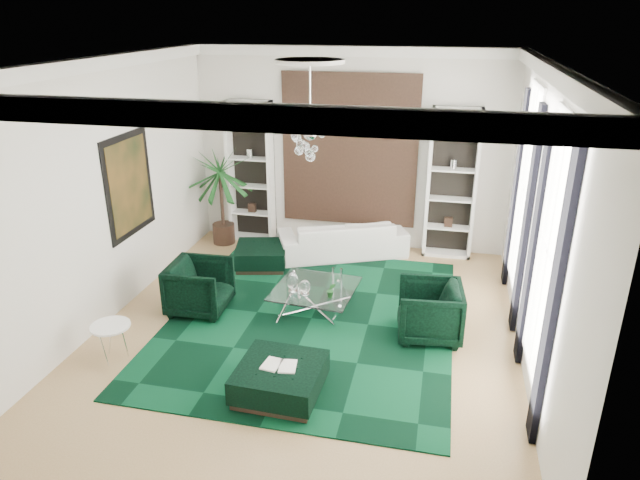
% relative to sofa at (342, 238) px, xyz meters
% --- Properties ---
extents(floor, '(6.00, 7.00, 0.02)m').
position_rel_sofa_xyz_m(floor, '(0.00, -2.85, -0.36)').
color(floor, tan).
rests_on(floor, ground).
extents(ceiling, '(6.00, 7.00, 0.02)m').
position_rel_sofa_xyz_m(ceiling, '(0.00, -2.85, 3.46)').
color(ceiling, white).
rests_on(ceiling, ground).
extents(wall_back, '(6.00, 0.02, 3.80)m').
position_rel_sofa_xyz_m(wall_back, '(0.00, 0.66, 1.55)').
color(wall_back, silver).
rests_on(wall_back, ground).
extents(wall_front, '(6.00, 0.02, 3.80)m').
position_rel_sofa_xyz_m(wall_front, '(0.00, -6.36, 1.55)').
color(wall_front, silver).
rests_on(wall_front, ground).
extents(wall_left, '(0.02, 7.00, 3.80)m').
position_rel_sofa_xyz_m(wall_left, '(-3.01, -2.85, 1.55)').
color(wall_left, silver).
rests_on(wall_left, ground).
extents(wall_right, '(0.02, 7.00, 3.80)m').
position_rel_sofa_xyz_m(wall_right, '(3.01, -2.85, 1.55)').
color(wall_right, silver).
rests_on(wall_right, ground).
extents(crown_molding, '(6.00, 7.00, 0.18)m').
position_rel_sofa_xyz_m(crown_molding, '(0.00, -2.85, 3.35)').
color(crown_molding, white).
rests_on(crown_molding, ceiling).
extents(ceiling_medallion, '(0.90, 0.90, 0.05)m').
position_rel_sofa_xyz_m(ceiling_medallion, '(0.00, -2.55, 3.42)').
color(ceiling_medallion, white).
rests_on(ceiling_medallion, ceiling).
extents(tapestry, '(2.50, 0.06, 2.80)m').
position_rel_sofa_xyz_m(tapestry, '(0.00, 0.61, 1.55)').
color(tapestry, black).
rests_on(tapestry, wall_back).
extents(shelving_left, '(0.90, 0.38, 2.80)m').
position_rel_sofa_xyz_m(shelving_left, '(-1.95, 0.46, 1.05)').
color(shelving_left, white).
rests_on(shelving_left, floor).
extents(shelving_right, '(0.90, 0.38, 2.80)m').
position_rel_sofa_xyz_m(shelving_right, '(1.95, 0.46, 1.05)').
color(shelving_right, white).
rests_on(shelving_right, floor).
extents(painting, '(0.04, 1.30, 1.60)m').
position_rel_sofa_xyz_m(painting, '(-2.97, -2.25, 1.50)').
color(painting, black).
rests_on(painting, wall_left).
extents(window_near, '(0.03, 1.10, 2.90)m').
position_rel_sofa_xyz_m(window_near, '(2.99, -3.75, 1.55)').
color(window_near, white).
rests_on(window_near, wall_right).
extents(curtain_near_a, '(0.07, 0.30, 3.25)m').
position_rel_sofa_xyz_m(curtain_near_a, '(2.96, -4.53, 1.30)').
color(curtain_near_a, black).
rests_on(curtain_near_a, floor).
extents(curtain_near_b, '(0.07, 0.30, 3.25)m').
position_rel_sofa_xyz_m(curtain_near_b, '(2.96, -2.97, 1.30)').
color(curtain_near_b, black).
rests_on(curtain_near_b, floor).
extents(window_far, '(0.03, 1.10, 2.90)m').
position_rel_sofa_xyz_m(window_far, '(2.99, -1.35, 1.55)').
color(window_far, white).
rests_on(window_far, wall_right).
extents(curtain_far_a, '(0.07, 0.30, 3.25)m').
position_rel_sofa_xyz_m(curtain_far_a, '(2.96, -2.13, 1.30)').
color(curtain_far_a, black).
rests_on(curtain_far_a, floor).
extents(curtain_far_b, '(0.07, 0.30, 3.25)m').
position_rel_sofa_xyz_m(curtain_far_b, '(2.96, -0.57, 1.30)').
color(curtain_far_b, black).
rests_on(curtain_far_b, floor).
extents(rug, '(4.20, 5.00, 0.02)m').
position_rel_sofa_xyz_m(rug, '(0.00, -2.55, -0.34)').
color(rug, black).
rests_on(rug, floor).
extents(sofa, '(2.57, 1.83, 0.70)m').
position_rel_sofa_xyz_m(sofa, '(0.00, 0.00, 0.00)').
color(sofa, silver).
rests_on(sofa, floor).
extents(armchair_left, '(0.93, 0.90, 0.81)m').
position_rel_sofa_xyz_m(armchair_left, '(-1.75, -2.65, 0.06)').
color(armchair_left, black).
rests_on(armchair_left, floor).
extents(armchair_right, '(0.97, 0.95, 0.81)m').
position_rel_sofa_xyz_m(armchair_right, '(1.75, -2.65, 0.06)').
color(armchair_right, black).
rests_on(armchair_right, floor).
extents(coffee_table, '(1.30, 1.30, 0.41)m').
position_rel_sofa_xyz_m(coffee_table, '(0.00, -2.30, -0.14)').
color(coffee_table, white).
rests_on(coffee_table, floor).
extents(ottoman_side, '(1.08, 1.08, 0.40)m').
position_rel_sofa_xyz_m(ottoman_side, '(-1.35, -0.85, -0.15)').
color(ottoman_side, black).
rests_on(ottoman_side, floor).
extents(ottoman_front, '(1.04, 1.04, 0.40)m').
position_rel_sofa_xyz_m(ottoman_front, '(0.05, -4.40, -0.15)').
color(ottoman_front, black).
rests_on(ottoman_front, floor).
extents(book, '(0.42, 0.28, 0.03)m').
position_rel_sofa_xyz_m(book, '(0.05, -4.40, 0.07)').
color(book, white).
rests_on(book, ottoman_front).
extents(side_table, '(0.61, 0.61, 0.50)m').
position_rel_sofa_xyz_m(side_table, '(-2.35, -4.15, -0.10)').
color(side_table, white).
rests_on(side_table, floor).
extents(palm, '(1.83, 1.83, 2.40)m').
position_rel_sofa_xyz_m(palm, '(-2.45, 0.10, 0.85)').
color(palm, '#174A1B').
rests_on(palm, floor).
extents(chandelier, '(0.85, 0.85, 0.72)m').
position_rel_sofa_xyz_m(chandelier, '(0.00, -2.55, 2.50)').
color(chandelier, white).
rests_on(chandelier, ceiling).
extents(table_plant, '(0.16, 0.14, 0.24)m').
position_rel_sofa_xyz_m(table_plant, '(0.30, -2.55, 0.18)').
color(table_plant, '#174A1B').
rests_on(table_plant, coffee_table).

